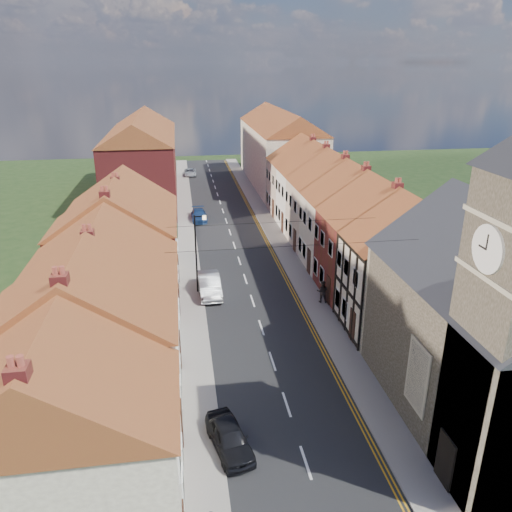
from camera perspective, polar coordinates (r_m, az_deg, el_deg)
The scene contains 24 objects.
ground at distance 22.31m, azimuth 7.09°, elevation -25.90°, with size 160.00×160.00×0.00m, color #2C3D1A.
road at distance 47.60m, azimuth -2.50°, elevation 1.21°, with size 7.00×90.00×0.02m, color black.
pavement_left at distance 47.35m, azimuth -7.80°, elevation 0.98°, with size 1.80×90.00×0.12m, color gray.
pavement_right at distance 48.22m, azimuth 2.71°, elevation 1.54°, with size 1.80×90.00×0.12m, color gray.
church at distance 24.98m, azimuth 26.85°, elevation -5.89°, with size 11.25×14.25×15.20m.
cottage_r_tudor at distance 32.78m, azimuth 17.23°, elevation -0.92°, with size 8.30×5.20×9.00m.
cottage_r_white_near at distance 37.39m, azimuth 13.82°, elevation 2.17°, with size 8.30×6.00×9.00m.
cottage_r_cream_mid at distance 42.17m, azimuth 11.12°, elevation 4.56°, with size 8.30×5.20×9.00m.
cottage_r_pink at distance 47.10m, azimuth 8.96°, elevation 6.44°, with size 8.30×6.00×9.00m.
cottage_r_white_far at distance 52.11m, azimuth 7.20°, elevation 7.97°, with size 8.30×5.20×9.00m.
cottage_r_cream_far at distance 57.20m, azimuth 5.74°, elevation 9.21°, with size 8.30×6.00×9.00m.
cottage_l_brick_near at distance 19.12m, azimuth -21.70°, elevation -19.14°, with size 8.30×5.70×8.80m.
cottage_l_cream at distance 23.68m, azimuth -18.90°, elevation -9.86°, with size 8.30×6.30×9.10m.
cottage_l_white at distance 29.35m, azimuth -16.93°, elevation -3.72°, with size 8.30×6.90×8.80m.
cottage_l_brick_mid at distance 34.89m, azimuth -15.72°, elevation 0.70°, with size 8.30×5.70×9.10m.
cottage_l_pink at distance 40.40m, azimuth -14.85°, elevation 3.35°, with size 8.30×6.30×8.80m.
block_right_far at distance 71.73m, azimuth 2.72°, elevation 12.39°, with size 8.30×24.20×10.50m.
block_left_far at distance 65.57m, azimuth -12.84°, elevation 11.06°, with size 8.30×24.20×10.50m.
lamppost at distance 36.78m, azimuth -6.75°, elevation 0.79°, with size 0.88×0.15×6.00m.
car_near at distance 23.79m, azimuth -3.07°, elevation -20.00°, with size 1.47×3.67×1.25m, color black.
car_mid at distance 37.60m, azimuth -5.35°, elevation -3.29°, with size 1.58×4.52×1.49m, color #9B9DA2.
car_far at distance 55.49m, azimuth -6.54°, elevation 4.65°, with size 1.63×4.02×1.17m, color navy.
car_distant at distance 78.42m, azimuth -7.53°, elevation 9.47°, with size 1.78×3.87×1.08m, color silver.
pedestrian_right at distance 36.21m, azimuth 7.58°, elevation -4.03°, with size 0.81×0.63×1.66m, color #282320.
Camera 1 is at (-4.73, -14.48, 16.30)m, focal length 35.00 mm.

